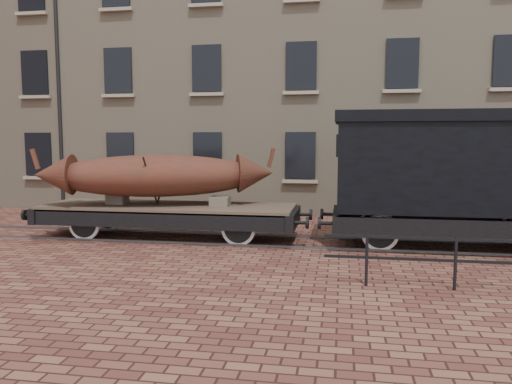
# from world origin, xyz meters

# --- Properties ---
(ground) EXTENTS (90.00, 90.00, 0.00)m
(ground) POSITION_xyz_m (0.00, 0.00, 0.00)
(ground) COLOR #522923
(warehouse_cream) EXTENTS (40.00, 10.19, 14.00)m
(warehouse_cream) POSITION_xyz_m (3.00, 9.99, 7.00)
(warehouse_cream) COLOR tan
(warehouse_cream) RESTS_ON ground
(rail_track) EXTENTS (30.00, 1.52, 0.06)m
(rail_track) POSITION_xyz_m (0.00, 0.00, 0.03)
(rail_track) COLOR #59595E
(rail_track) RESTS_ON ground
(flatcar_wagon) EXTENTS (8.01, 2.17, 1.21)m
(flatcar_wagon) POSITION_xyz_m (-2.31, -0.00, 0.75)
(flatcar_wagon) COLOR brown
(flatcar_wagon) RESTS_ON ground
(iron_boat) EXTENTS (6.64, 3.46, 1.60)m
(iron_boat) POSITION_xyz_m (-2.61, 0.00, 1.77)
(iron_boat) COLOR maroon
(iron_boat) RESTS_ON flatcar_wagon
(goods_van) EXTENTS (6.76, 2.46, 3.50)m
(goods_van) POSITION_xyz_m (5.31, -0.00, 2.19)
(goods_van) COLOR black
(goods_van) RESTS_ON ground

